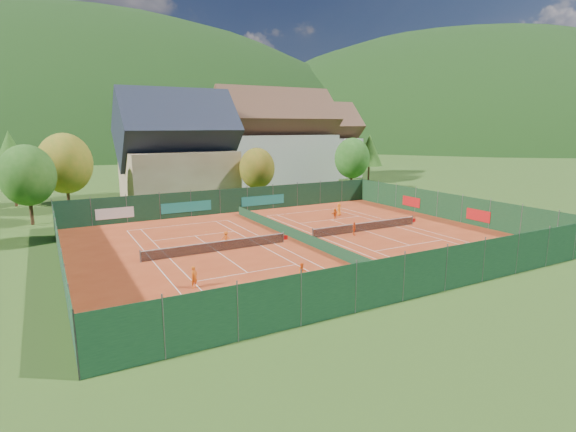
# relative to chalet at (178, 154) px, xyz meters

# --- Properties ---
(ground) EXTENTS (600.00, 600.00, 0.00)m
(ground) POSITION_rel_chalet_xyz_m (3.00, -30.00, -6.64)
(ground) COLOR #2C4D18
(ground) RESTS_ON ground
(clay_pad) EXTENTS (40.00, 32.00, 0.01)m
(clay_pad) POSITION_rel_chalet_xyz_m (3.00, -30.00, -6.62)
(clay_pad) COLOR #A23617
(clay_pad) RESTS_ON ground
(court_markings_left) EXTENTS (11.03, 23.83, 0.00)m
(court_markings_left) POSITION_rel_chalet_xyz_m (-5.00, -30.00, -6.61)
(court_markings_left) COLOR white
(court_markings_left) RESTS_ON ground
(court_markings_right) EXTENTS (11.03, 23.83, 0.00)m
(court_markings_right) POSITION_rel_chalet_xyz_m (11.00, -30.00, -6.61)
(court_markings_right) COLOR white
(court_markings_right) RESTS_ON ground
(tennis_net_left) EXTENTS (13.30, 0.10, 1.02)m
(tennis_net_left) POSITION_rel_chalet_xyz_m (-4.85, -30.00, -6.12)
(tennis_net_left) COLOR #59595B
(tennis_net_left) RESTS_ON ground
(tennis_net_right) EXTENTS (13.30, 0.10, 1.02)m
(tennis_net_right) POSITION_rel_chalet_xyz_m (11.15, -30.00, -6.12)
(tennis_net_right) COLOR #59595B
(tennis_net_right) RESTS_ON ground
(court_divider) EXTENTS (0.03, 28.80, 1.00)m
(court_divider) POSITION_rel_chalet_xyz_m (3.00, -30.00, -6.12)
(court_divider) COLOR #13351E
(court_divider) RESTS_ON ground
(fence_north) EXTENTS (40.00, 0.10, 3.00)m
(fence_north) POSITION_rel_chalet_xyz_m (2.54, -14.01, -5.16)
(fence_north) COLOR #133621
(fence_north) RESTS_ON ground
(fence_south) EXTENTS (40.00, 0.04, 3.00)m
(fence_south) POSITION_rel_chalet_xyz_m (3.00, -46.00, -5.12)
(fence_south) COLOR #153C22
(fence_south) RESTS_ON ground
(fence_west) EXTENTS (0.04, 32.00, 3.00)m
(fence_west) POSITION_rel_chalet_xyz_m (-17.00, -30.00, -5.12)
(fence_west) COLOR #163C24
(fence_west) RESTS_ON ground
(fence_east) EXTENTS (0.09, 32.00, 3.00)m
(fence_east) POSITION_rel_chalet_xyz_m (23.00, -29.95, -5.14)
(fence_east) COLOR #13351A
(fence_east) RESTS_ON ground
(chalet) EXTENTS (16.20, 12.00, 16.00)m
(chalet) POSITION_rel_chalet_xyz_m (0.00, 0.00, 0.00)
(chalet) COLOR #C6B08B
(chalet) RESTS_ON ground
(hotel_block_a) EXTENTS (21.60, 11.00, 17.25)m
(hotel_block_a) POSITION_rel_chalet_xyz_m (19.00, 6.00, 0.76)
(hotel_block_a) COLOR silver
(hotel_block_a) RESTS_ON ground
(hotel_block_b) EXTENTS (17.28, 10.00, 15.50)m
(hotel_block_b) POSITION_rel_chalet_xyz_m (33.00, 14.00, -0.01)
(hotel_block_b) COLOR silver
(hotel_block_b) RESTS_ON ground
(tree_west_front) EXTENTS (5.72, 5.72, 8.69)m
(tree_west_front) POSITION_rel_chalet_xyz_m (-19.00, -10.00, -1.23)
(tree_west_front) COLOR #4A2B1A
(tree_west_front) RESTS_ON ground
(tree_west_mid) EXTENTS (6.44, 6.44, 9.78)m
(tree_west_mid) POSITION_rel_chalet_xyz_m (-15.00, -4.00, -0.56)
(tree_west_mid) COLOR #4D2B1B
(tree_west_mid) RESTS_ON ground
(tree_west_back) EXTENTS (5.60, 5.60, 10.00)m
(tree_west_back) POSITION_rel_chalet_xyz_m (-21.00, 4.00, 0.11)
(tree_west_back) COLOR #4B2A1A
(tree_west_back) RESTS_ON ground
(tree_center) EXTENTS (5.01, 5.01, 7.60)m
(tree_center) POSITION_rel_chalet_xyz_m (9.00, -8.00, -1.91)
(tree_center) COLOR #442B18
(tree_center) RESTS_ON ground
(tree_east_front) EXTENTS (5.72, 5.72, 8.69)m
(tree_east_front) POSITION_rel_chalet_xyz_m (27.00, -6.00, -1.23)
(tree_east_front) COLOR #482A1A
(tree_east_front) RESTS_ON ground
(tree_east_mid) EXTENTS (5.04, 5.04, 9.00)m
(tree_east_mid) POSITION_rel_chalet_xyz_m (37.00, 2.00, -0.56)
(tree_east_mid) COLOR #4A2D1A
(tree_east_mid) RESTS_ON ground
(tree_east_back) EXTENTS (7.15, 7.15, 10.86)m
(tree_east_back) POSITION_rel_chalet_xyz_m (29.00, 10.00, 0.12)
(tree_east_back) COLOR #422F17
(tree_east_back) RESTS_ON ground
(mountain_backdrop) EXTENTS (820.00, 530.00, 242.00)m
(mountain_backdrop) POSITION_rel_chalet_xyz_m (31.54, 203.48, -46.26)
(mountain_backdrop) COLOR black
(mountain_backdrop) RESTS_ON ground
(ball_hopper) EXTENTS (0.34, 0.34, 0.80)m
(ball_hopper) POSITION_rel_chalet_xyz_m (13.96, -40.15, -6.07)
(ball_hopper) COLOR slate
(ball_hopper) RESTS_ON ground
(loose_ball_0) EXTENTS (0.07, 0.07, 0.07)m
(loose_ball_0) POSITION_rel_chalet_xyz_m (-8.32, -34.37, -6.59)
(loose_ball_0) COLOR #CCD833
(loose_ball_0) RESTS_ON ground
(loose_ball_1) EXTENTS (0.07, 0.07, 0.07)m
(loose_ball_1) POSITION_rel_chalet_xyz_m (8.92, -39.30, -6.59)
(loose_ball_1) COLOR #CCD833
(loose_ball_1) RESTS_ON ground
(loose_ball_2) EXTENTS (0.07, 0.07, 0.07)m
(loose_ball_2) POSITION_rel_chalet_xyz_m (7.38, -24.20, -6.59)
(loose_ball_2) COLOR #CCD833
(loose_ball_2) RESTS_ON ground
(loose_ball_3) EXTENTS (0.07, 0.07, 0.07)m
(loose_ball_3) POSITION_rel_chalet_xyz_m (-3.54, -22.63, -6.59)
(loose_ball_3) COLOR #CCD833
(loose_ball_3) RESTS_ON ground
(loose_ball_4) EXTENTS (0.07, 0.07, 0.07)m
(loose_ball_4) POSITION_rel_chalet_xyz_m (13.07, -35.90, -6.59)
(loose_ball_4) COLOR #CCD833
(loose_ball_4) RESTS_ON ground
(player_left_near) EXTENTS (0.65, 0.58, 1.50)m
(player_left_near) POSITION_rel_chalet_xyz_m (-9.36, -37.56, -5.88)
(player_left_near) COLOR orange
(player_left_near) RESTS_ON ground
(player_left_mid) EXTENTS (0.68, 0.55, 1.31)m
(player_left_mid) POSITION_rel_chalet_xyz_m (-2.38, -39.86, -5.97)
(player_left_mid) COLOR orange
(player_left_mid) RESTS_ON ground
(player_left_far) EXTENTS (0.96, 0.80, 1.29)m
(player_left_far) POSITION_rel_chalet_xyz_m (-3.58, -28.34, -5.98)
(player_left_far) COLOR orange
(player_left_far) RESTS_ON ground
(player_right_near) EXTENTS (0.81, 0.77, 1.35)m
(player_right_near) POSITION_rel_chalet_xyz_m (8.85, -30.89, -5.95)
(player_right_near) COLOR #CC4212
(player_right_near) RESTS_ON ground
(player_right_far_a) EXTENTS (0.86, 0.74, 1.50)m
(player_right_far_a) POSITION_rel_chalet_xyz_m (13.31, -21.98, -5.88)
(player_right_far_a) COLOR orange
(player_right_far_a) RESTS_ON ground
(player_right_far_b) EXTENTS (1.21, 0.68, 1.25)m
(player_right_far_b) POSITION_rel_chalet_xyz_m (11.78, -23.35, -6.00)
(player_right_far_b) COLOR orange
(player_right_far_b) RESTS_ON ground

